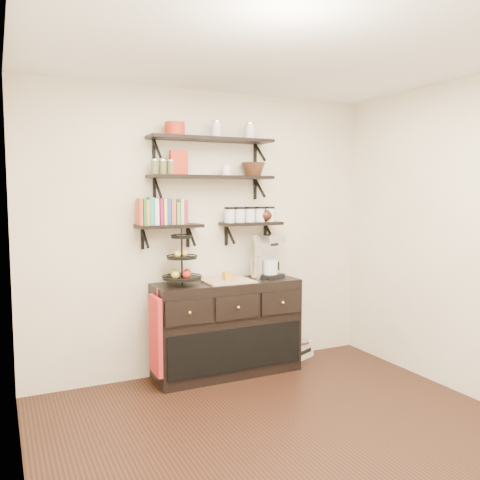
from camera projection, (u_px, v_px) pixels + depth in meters
name	position (u px, v px, depth m)	size (l,w,h in m)	color
floor	(303.00, 446.00, 3.49)	(3.50, 3.50, 0.00)	black
ceiling	(308.00, 42.00, 3.23)	(3.50, 3.50, 0.02)	white
back_wall	(207.00, 233.00, 4.93)	(3.50, 0.02, 2.70)	white
left_wall	(18.00, 269.00, 2.61)	(0.02, 3.50, 2.70)	white
shelf_top	(211.00, 140.00, 4.73)	(1.20, 0.27, 0.23)	black
shelf_mid	(212.00, 177.00, 4.76)	(1.20, 0.27, 0.23)	black
shelf_low_left	(169.00, 227.00, 4.64)	(0.60, 0.25, 0.23)	black
shelf_low_right	(251.00, 224.00, 5.00)	(0.60, 0.25, 0.23)	black
cookbooks	(163.00, 212.00, 4.60)	(0.43, 0.15, 0.26)	#C44E2B
glass_canisters	(250.00, 215.00, 4.98)	(0.54, 0.10, 0.13)	silver
sideboard	(227.00, 328.00, 4.85)	(1.40, 0.50, 0.92)	black
fruit_stand	(182.00, 265.00, 4.60)	(0.35, 0.35, 0.52)	black
candle	(228.00, 275.00, 4.81)	(0.08, 0.08, 0.08)	#AD7F28
coffee_maker	(268.00, 257.00, 5.01)	(0.29, 0.29, 0.43)	black
thermal_carafe	(257.00, 268.00, 4.91)	(0.11, 0.11, 0.22)	silver
apron	(156.00, 335.00, 4.44)	(0.04, 0.30, 0.69)	#B6132F
radio	(300.00, 349.00, 5.35)	(0.35, 0.28, 0.19)	silver
recipe_box	(179.00, 163.00, 4.61)	(0.16, 0.06, 0.22)	#B12B14
walnut_bowl	(253.00, 169.00, 4.94)	(0.24, 0.24, 0.13)	black
ramekins	(226.00, 170.00, 4.82)	(0.09, 0.09, 0.10)	white
teapot	(265.00, 214.00, 5.06)	(0.19, 0.15, 0.15)	#371910
red_pot	(175.00, 129.00, 4.57)	(0.18, 0.18, 0.12)	#B12B14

